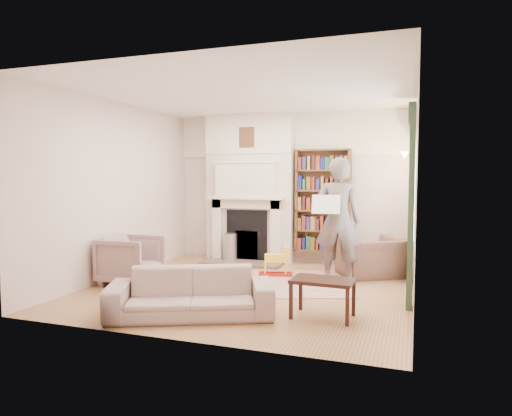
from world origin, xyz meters
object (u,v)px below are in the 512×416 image
at_px(coffee_table, 323,298).
at_px(man_reading, 338,220).
at_px(bookcase, 323,201).
at_px(armchair_reading, 371,257).
at_px(rocking_horse, 275,261).
at_px(sofa, 191,293).
at_px(paraffin_heater, 231,248).
at_px(armchair_left, 131,260).

bearing_deg(coffee_table, man_reading, 96.71).
xyz_separation_m(bookcase, coffee_table, (0.61, -3.17, -0.95)).
bearing_deg(armchair_reading, man_reading, 22.08).
bearing_deg(rocking_horse, man_reading, -21.87).
relative_size(sofa, coffee_table, 2.69).
bearing_deg(armchair_reading, coffee_table, 51.09).
height_order(armchair_reading, rocking_horse, armchair_reading).
height_order(man_reading, paraffin_heater, man_reading).
distance_m(bookcase, armchair_reading, 1.49).
bearing_deg(coffee_table, paraffin_heater, 132.51).
distance_m(armchair_reading, coffee_table, 2.43).
bearing_deg(bookcase, man_reading, -70.09).
relative_size(armchair_reading, paraffin_heater, 1.78).
height_order(paraffin_heater, rocking_horse, paraffin_heater).
relative_size(man_reading, coffee_table, 2.73).
bearing_deg(man_reading, armchair_left, 15.40).
xyz_separation_m(armchair_left, man_reading, (2.94, 1.10, 0.59)).
distance_m(bookcase, coffee_table, 3.37).
xyz_separation_m(bookcase, paraffin_heater, (-1.66, -0.42, -0.90)).
distance_m(coffee_table, rocking_horse, 2.23).
bearing_deg(man_reading, bookcase, -75.26).
relative_size(armchair_reading, man_reading, 0.51).
xyz_separation_m(bookcase, man_reading, (0.50, -1.37, -0.22)).
bearing_deg(sofa, man_reading, 35.72).
bearing_deg(paraffin_heater, rocking_horse, -36.41).
height_order(bookcase, armchair_left, bookcase).
distance_m(sofa, coffee_table, 1.52).
bearing_deg(man_reading, coffee_table, 88.59).
height_order(bookcase, rocking_horse, bookcase).
distance_m(armchair_reading, rocking_horse, 1.55).
xyz_separation_m(bookcase, rocking_horse, (-0.53, -1.26, -0.93)).
bearing_deg(bookcase, coffee_table, -79.03).
xyz_separation_m(armchair_left, paraffin_heater, (0.78, 2.05, -0.09)).
height_order(armchair_left, rocking_horse, armchair_left).
bearing_deg(coffee_table, bookcase, 103.92).
bearing_deg(coffee_table, armchair_left, 170.04).
xyz_separation_m(armchair_left, coffee_table, (3.05, -0.70, -0.14)).
bearing_deg(bookcase, sofa, -103.03).
bearing_deg(man_reading, sofa, 54.19).
height_order(sofa, rocking_horse, sofa).
xyz_separation_m(armchair_left, rocking_horse, (1.91, 1.22, -0.12)).
bearing_deg(man_reading, rocking_horse, -11.57).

